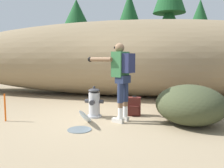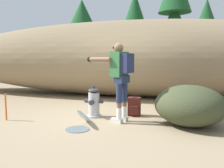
% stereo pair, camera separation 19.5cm
% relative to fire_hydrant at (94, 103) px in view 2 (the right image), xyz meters
% --- Properties ---
extents(ground_plane, '(56.00, 56.00, 0.04)m').
position_rel_fire_hydrant_xyz_m(ground_plane, '(0.27, -0.02, -0.35)').
color(ground_plane, '#998466').
extents(dirt_embankment, '(16.00, 3.20, 2.73)m').
position_rel_fire_hydrant_xyz_m(dirt_embankment, '(0.27, 3.35, 1.04)').
color(dirt_embankment, '#897556').
rests_on(dirt_embankment, ground_plane).
extents(fire_hydrant, '(0.44, 0.39, 0.72)m').
position_rel_fire_hydrant_xyz_m(fire_hydrant, '(0.00, 0.00, 0.00)').
color(fire_hydrant, '#B2B2B7').
rests_on(fire_hydrant, ground_plane).
extents(hydrant_water_jet, '(0.46, 1.10, 0.57)m').
position_rel_fire_hydrant_xyz_m(hydrant_water_jet, '(0.00, -0.69, -0.23)').
color(hydrant_water_jet, silver).
rests_on(hydrant_water_jet, ground_plane).
extents(utility_worker, '(1.04, 0.74, 1.68)m').
position_rel_fire_hydrant_xyz_m(utility_worker, '(0.66, -0.27, 0.74)').
color(utility_worker, beige).
rests_on(utility_worker, ground_plane).
extents(spare_backpack, '(0.31, 0.30, 0.47)m').
position_rel_fire_hydrant_xyz_m(spare_backpack, '(0.90, 0.33, -0.11)').
color(spare_backpack, '#511E19').
rests_on(spare_backpack, ground_plane).
extents(boulder_large, '(1.58, 1.45, 0.71)m').
position_rel_fire_hydrant_xyz_m(boulder_large, '(2.09, 0.73, 0.03)').
color(boulder_large, '#382E34').
rests_on(boulder_large, ground_plane).
extents(boulder_mid, '(1.87, 1.83, 0.83)m').
position_rel_fire_hydrant_xyz_m(boulder_mid, '(2.10, -0.22, 0.09)').
color(boulder_mid, '#3B4128').
rests_on(boulder_mid, ground_plane).
extents(pine_tree_far_left, '(2.63, 2.63, 5.21)m').
position_rel_fire_hydrant_xyz_m(pine_tree_far_left, '(-3.92, 9.57, 2.81)').
color(pine_tree_far_left, '#47331E').
rests_on(pine_tree_far_left, ground_plane).
extents(pine_tree_left, '(2.22, 2.22, 5.74)m').
position_rel_fire_hydrant_xyz_m(pine_tree_left, '(-0.57, 10.49, 2.94)').
color(pine_tree_left, '#47331E').
rests_on(pine_tree_left, ground_plane).
extents(pine_tree_center, '(2.76, 2.76, 6.43)m').
position_rel_fire_hydrant_xyz_m(pine_tree_center, '(1.92, 8.36, 3.10)').
color(pine_tree_center, '#47331E').
rests_on(pine_tree_center, ground_plane).
extents(pine_tree_right, '(2.00, 2.00, 5.17)m').
position_rel_fire_hydrant_xyz_m(pine_tree_right, '(3.95, 11.02, 2.72)').
color(pine_tree_right, '#47331E').
rests_on(pine_tree_right, ground_plane).
extents(survey_stake, '(0.04, 0.04, 0.60)m').
position_rel_fire_hydrant_xyz_m(survey_stake, '(-1.79, -0.75, -0.03)').
color(survey_stake, '#E55914').
rests_on(survey_stake, ground_plane).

